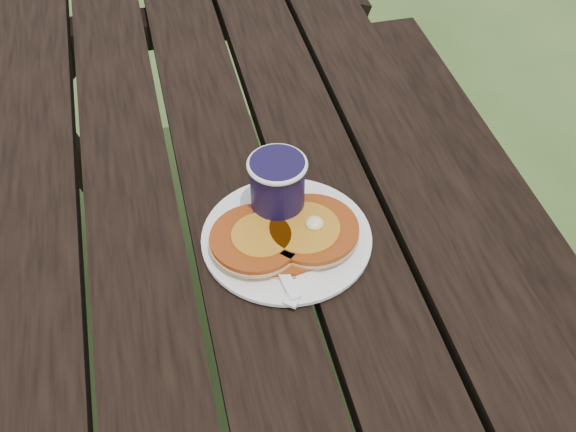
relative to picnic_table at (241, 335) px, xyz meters
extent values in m
plane|color=#374E21|center=(0.00, 0.00, -0.37)|extent=(60.00, 60.00, 0.00)
cube|color=black|center=(0.00, 0.00, 0.36)|extent=(0.75, 1.80, 0.04)
cube|color=black|center=(0.55, 0.00, 0.06)|extent=(0.25, 1.80, 0.04)
cylinder|color=white|center=(0.06, -0.12, 0.39)|extent=(0.28, 0.28, 0.01)
cylinder|color=#9C3F11|center=(0.06, -0.13, 0.40)|extent=(0.13, 0.13, 0.01)
cylinder|color=#9C3F11|center=(0.02, -0.13, 0.41)|extent=(0.13, 0.13, 0.01)
cylinder|color=#9C3F11|center=(0.10, -0.13, 0.41)|extent=(0.14, 0.14, 0.01)
cylinder|color=#A66817|center=(0.09, -0.13, 0.42)|extent=(0.10, 0.10, 0.00)
ellipsoid|color=#F4E59E|center=(0.10, -0.13, 0.42)|extent=(0.03, 0.03, 0.02)
cube|color=white|center=(0.09, -0.17, 0.39)|extent=(0.13, 0.15, 0.00)
cylinder|color=black|center=(0.06, -0.07, 0.44)|extent=(0.08, 0.08, 0.11)
torus|color=white|center=(0.06, -0.07, 0.49)|extent=(0.09, 0.09, 0.01)
cylinder|color=black|center=(0.06, -0.07, 0.49)|extent=(0.07, 0.07, 0.01)
camera|label=1|loc=(-0.10, -0.81, 1.17)|focal=45.00mm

